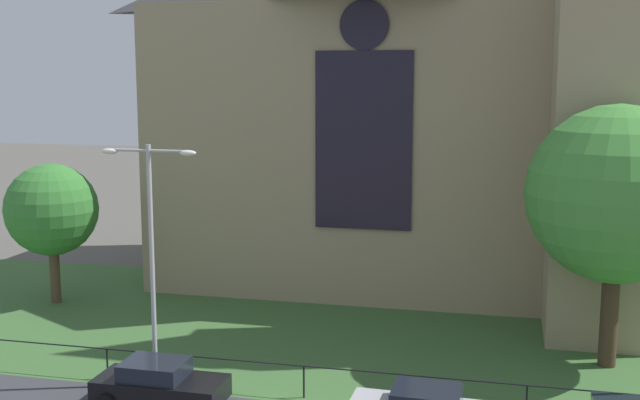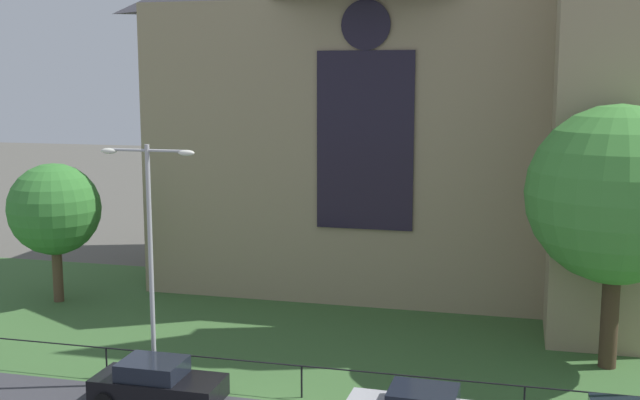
{
  "view_description": "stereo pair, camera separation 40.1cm",
  "coord_description": "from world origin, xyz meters",
  "px_view_note": "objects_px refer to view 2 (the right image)",
  "views": [
    {
      "loc": [
        7.56,
        -21.65,
        10.56
      ],
      "look_at": [
        0.5,
        8.0,
        5.79
      ],
      "focal_mm": 44.42,
      "sensor_mm": 36.0,
      "label": 1
    },
    {
      "loc": [
        7.95,
        -21.55,
        10.56
      ],
      "look_at": [
        0.5,
        8.0,
        5.79
      ],
      "focal_mm": 44.42,
      "sensor_mm": 36.0,
      "label": 2
    }
  ],
  "objects_px": {
    "tree_left_far": "(54,209)",
    "tree_right_near": "(617,195)",
    "church_building": "(401,82)",
    "streetlamp_near": "(150,234)",
    "parked_car_black": "(157,383)"
  },
  "relations": [
    {
      "from": "tree_right_near",
      "to": "parked_car_black",
      "type": "relative_size",
      "value": 2.29
    },
    {
      "from": "parked_car_black",
      "to": "church_building",
      "type": "bearing_deg",
      "value": 73.99
    },
    {
      "from": "tree_left_far",
      "to": "streetlamp_near",
      "type": "bearing_deg",
      "value": -42.77
    },
    {
      "from": "tree_right_near",
      "to": "streetlamp_near",
      "type": "xyz_separation_m",
      "value": [
        -15.4,
        -5.56,
        -1.1
      ]
    },
    {
      "from": "church_building",
      "to": "tree_left_far",
      "type": "bearing_deg",
      "value": -152.02
    },
    {
      "from": "church_building",
      "to": "tree_left_far",
      "type": "distance_m",
      "value": 17.97
    },
    {
      "from": "church_building",
      "to": "streetlamp_near",
      "type": "xyz_separation_m",
      "value": [
        -6.04,
        -16.27,
        -4.98
      ]
    },
    {
      "from": "church_building",
      "to": "tree_left_far",
      "type": "xyz_separation_m",
      "value": [
        -15.01,
        -7.97,
        -5.85
      ]
    },
    {
      "from": "tree_right_near",
      "to": "parked_car_black",
      "type": "height_order",
      "value": "tree_right_near"
    },
    {
      "from": "tree_left_far",
      "to": "parked_car_black",
      "type": "distance_m",
      "value": 14.47
    },
    {
      "from": "tree_left_far",
      "to": "church_building",
      "type": "bearing_deg",
      "value": 27.98
    },
    {
      "from": "streetlamp_near",
      "to": "parked_car_black",
      "type": "bearing_deg",
      "value": -61.14
    },
    {
      "from": "church_building",
      "to": "tree_right_near",
      "type": "xyz_separation_m",
      "value": [
        9.36,
        -10.71,
        -3.88
      ]
    },
    {
      "from": "tree_left_far",
      "to": "tree_right_near",
      "type": "distance_m",
      "value": 24.6
    },
    {
      "from": "church_building",
      "to": "streetlamp_near",
      "type": "bearing_deg",
      "value": -110.36
    }
  ]
}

